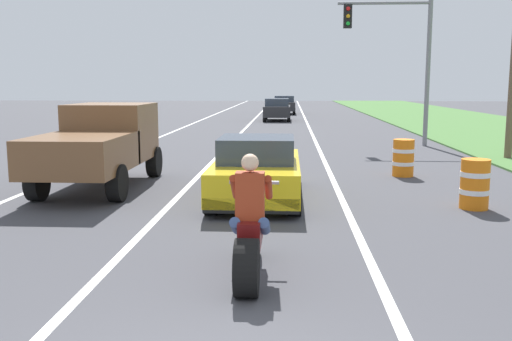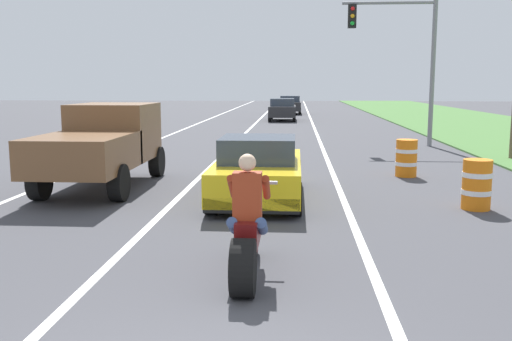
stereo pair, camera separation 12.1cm
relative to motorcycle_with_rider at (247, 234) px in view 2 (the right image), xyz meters
The scene contains 11 objects.
lane_stripe_left_solid 17.67m from the motorcycle_with_rider, 108.36° to the left, with size 0.14×120.00×0.01m, color white.
lane_stripe_right_solid 16.85m from the motorcycle_with_rider, 84.41° to the left, with size 0.14×120.00×0.01m, color white.
lane_stripe_centre_dashed 16.88m from the motorcycle_with_rider, 96.67° to the left, with size 0.14×120.00×0.01m, color white.
motorcycle_with_rider is the anchor object (origin of this frame).
sports_car_yellow 5.14m from the motorcycle_with_rider, 92.19° to the left, with size 1.84×4.30×1.37m.
pickup_truck_left_lane_brown 7.50m from the motorcycle_with_rider, 122.45° to the left, with size 2.02×4.80×1.98m.
traffic_light_mast_near 17.29m from the motorcycle_with_rider, 73.29° to the left, with size 3.69×0.34×6.00m.
construction_barrel_nearest 6.10m from the motorcycle_with_rider, 46.56° to the left, with size 0.58×0.58×1.00m.
construction_barrel_mid 9.19m from the motorcycle_with_rider, 67.10° to the left, with size 0.58×0.58×1.00m.
distant_car_far_ahead 31.78m from the motorcycle_with_rider, 90.59° to the left, with size 1.80×4.00×1.50m.
distant_car_further_ahead 40.44m from the motorcycle_with_rider, 89.87° to the left, with size 1.80×4.00×1.50m.
Camera 2 is at (0.76, -3.75, 2.48)m, focal length 40.04 mm.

